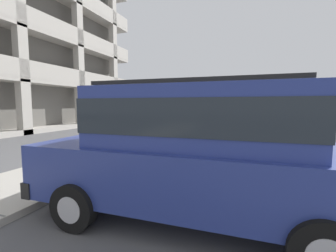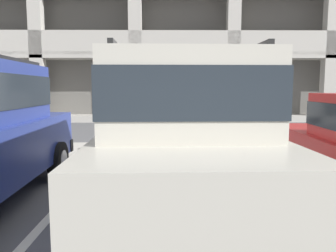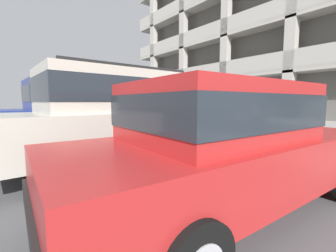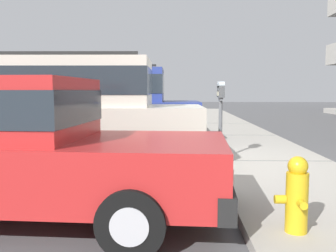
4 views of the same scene
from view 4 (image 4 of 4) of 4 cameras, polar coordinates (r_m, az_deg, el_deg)
The scene contains 8 objects.
ground_plane at distance 7.00m, azimuth 5.22°, elevation -6.62°, with size 80.00×80.00×0.10m.
sidewalk at distance 7.18m, azimuth 15.69°, elevation -5.61°, with size 40.00×2.20×0.12m.
parking_stall_lines at distance 5.59m, azimuth -8.49°, elevation -9.18°, with size 12.24×4.80×0.01m.
silver_suv at distance 7.00m, azimuth -14.58°, elevation 2.62°, with size 2.10×4.82×2.03m.
red_sedan at distance 9.86m, azimuth -9.11°, elevation 3.49°, with size 2.09×4.82×2.03m.
dark_hatchback at distance 4.37m, azimuth -23.03°, elevation -2.73°, with size 2.01×4.57×1.54m.
parking_meter_near at distance 7.09m, azimuth 8.03°, elevation 3.72°, with size 0.35×0.12×1.45m.
fire_hydrant at distance 3.64m, azimuth 19.01°, elevation -9.93°, with size 0.30×0.30×0.70m.
Camera 4 is at (6.84, -0.41, 1.41)m, focal length 40.00 mm.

